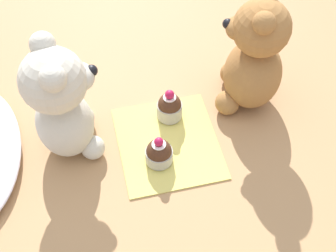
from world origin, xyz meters
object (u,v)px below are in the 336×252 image
(teddy_bear_tan, at_px, (254,58))
(teddy_bear_cream, at_px, (62,103))
(cupcake_near_tan_bear, at_px, (170,107))
(cupcake_near_cream_bear, at_px, (159,153))

(teddy_bear_tan, bearing_deg, teddy_bear_cream, -60.17)
(teddy_bear_cream, bearing_deg, cupcake_near_tan_bear, -90.70)
(cupcake_near_cream_bear, relative_size, cupcake_near_tan_bear, 0.90)
(teddy_bear_cream, height_order, teddy_bear_tan, teddy_bear_tan)
(teddy_bear_tan, distance_m, cupcake_near_cream_bear, 0.26)
(teddy_bear_cream, relative_size, teddy_bear_tan, 0.98)
(cupcake_near_tan_bear, bearing_deg, teddy_bear_tan, -85.34)
(teddy_bear_tan, xyz_separation_m, cupcake_near_tan_bear, (-0.01, 0.17, -0.08))
(teddy_bear_tan, height_order, cupcake_near_cream_bear, teddy_bear_tan)
(cupcake_near_cream_bear, height_order, cupcake_near_tan_bear, cupcake_near_tan_bear)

